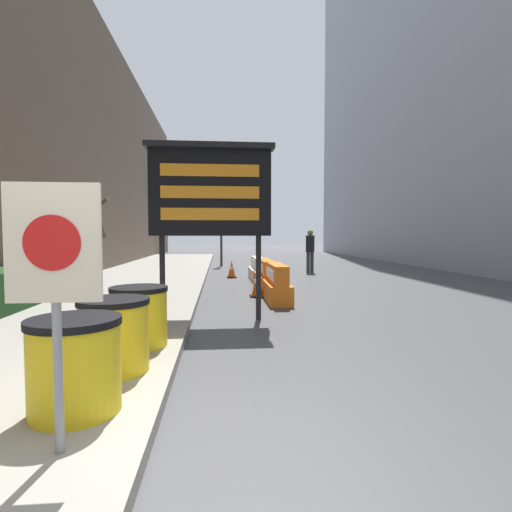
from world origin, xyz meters
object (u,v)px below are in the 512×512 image
object	(u,v)px
jersey_barrier_orange_far	(266,276)
jersey_barrier_white	(258,270)
barrel_drum_back	(139,316)
warning_sign	(54,265)
traffic_cone_mid	(267,285)
barrel_drum_middle	(114,335)
message_board	(210,192)
jersey_barrier_orange_near	(277,285)
pedestrian_worker	(310,247)
barrel_drum_foreground	(75,365)
traffic_light_near_curb	(221,217)
traffic_cone_far	(232,269)
traffic_cone_near	(257,284)

from	to	relation	value
jersey_barrier_orange_far	jersey_barrier_white	xyz separation A→B (m)	(-0.00, 2.51, -0.03)
barrel_drum_back	warning_sign	world-z (taller)	warning_sign
barrel_drum_back	jersey_barrier_white	xyz separation A→B (m)	(2.40, 8.97, -0.18)
jersey_barrier_orange_far	jersey_barrier_white	world-z (taller)	jersey_barrier_orange_far
traffic_cone_mid	barrel_drum_back	bearing A→B (deg)	-115.07
barrel_drum_middle	traffic_cone_mid	bearing A→B (deg)	68.16
barrel_drum_middle	message_board	bearing A→B (deg)	73.03
jersey_barrier_white	jersey_barrier_orange_near	bearing A→B (deg)	-90.00
barrel_drum_middle	pedestrian_worker	size ratio (longest dim) A/B	0.43
barrel_drum_foreground	jersey_barrier_orange_far	xyz separation A→B (m)	(2.53, 8.40, -0.16)
traffic_light_near_curb	pedestrian_worker	distance (m)	5.59
barrel_drum_middle	warning_sign	distance (m)	1.83
traffic_cone_mid	traffic_cone_far	xyz separation A→B (m)	(-0.77, 4.75, 0.01)
traffic_cone_mid	traffic_light_near_curb	size ratio (longest dim) A/B	0.18
jersey_barrier_orange_near	traffic_light_near_curb	size ratio (longest dim) A/B	0.50
jersey_barrier_white	barrel_drum_back	bearing A→B (deg)	-105.00
jersey_barrier_orange_near	traffic_cone_mid	distance (m)	0.71
barrel_drum_middle	barrel_drum_back	size ratio (longest dim) A/B	1.00
barrel_drum_middle	traffic_cone_near	bearing A→B (deg)	70.55
barrel_drum_foreground	traffic_cone_far	distance (m)	11.62
jersey_barrier_white	barrel_drum_middle	bearing A→B (deg)	-103.96
barrel_drum_middle	pedestrian_worker	bearing A→B (deg)	68.09
barrel_drum_back	traffic_cone_near	bearing A→B (deg)	67.75
jersey_barrier_orange_far	jersey_barrier_white	distance (m)	2.51
warning_sign	traffic_cone_near	bearing A→B (deg)	74.87
warning_sign	pedestrian_worker	xyz separation A→B (m)	(4.85, 13.79, -0.32)
barrel_drum_middle	traffic_cone_far	world-z (taller)	barrel_drum_middle
jersey_barrier_orange_far	traffic_light_near_curb	distance (m)	9.04
jersey_barrier_orange_near	traffic_cone_far	size ratio (longest dim) A/B	2.65
barrel_drum_foreground	traffic_light_near_curb	world-z (taller)	traffic_light_near_curb
jersey_barrier_orange_far	pedestrian_worker	distance (m)	5.38
warning_sign	traffic_cone_far	world-z (taller)	warning_sign
barrel_drum_foreground	traffic_cone_mid	distance (m)	7.16
jersey_barrier_orange_far	pedestrian_worker	xyz separation A→B (m)	(2.43, 4.75, 0.70)
barrel_drum_back	barrel_drum_middle	bearing A→B (deg)	-93.97
warning_sign	traffic_cone_mid	size ratio (longest dim) A/B	2.83
warning_sign	jersey_barrier_white	bearing A→B (deg)	78.18
traffic_light_near_curb	warning_sign	bearing A→B (deg)	-93.67
traffic_light_near_curb	barrel_drum_middle	bearing A→B (deg)	-94.22
barrel_drum_foreground	barrel_drum_back	distance (m)	1.95
barrel_drum_foreground	traffic_cone_near	distance (m)	7.19
jersey_barrier_orange_near	barrel_drum_back	bearing A→B (deg)	-120.29
message_board	traffic_cone_far	world-z (taller)	message_board
barrel_drum_back	pedestrian_worker	xyz separation A→B (m)	(4.83, 11.21, 0.54)
barrel_drum_middle	traffic_light_near_curb	world-z (taller)	traffic_light_near_curb
warning_sign	traffic_cone_near	world-z (taller)	warning_sign
barrel_drum_foreground	jersey_barrier_white	world-z (taller)	barrel_drum_foreground
message_board	jersey_barrier_white	bearing A→B (deg)	77.45
barrel_drum_foreground	barrel_drum_back	xyz separation A→B (m)	(0.13, 1.94, 0.00)
barrel_drum_middle	warning_sign	world-z (taller)	warning_sign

